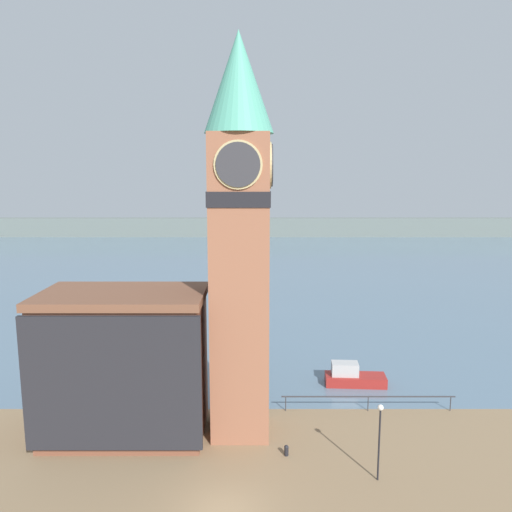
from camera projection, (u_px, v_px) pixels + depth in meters
name	position (u px, v px, depth m)	size (l,w,h in m)	color
ground_plane	(223.00, 512.00, 24.56)	(160.00, 160.00, 0.00)	#846B4C
water	(248.00, 262.00, 94.55)	(160.00, 120.00, 0.00)	slate
far_shoreline	(250.00, 227.00, 133.62)	(180.00, 3.00, 5.00)	slate
pier_railing	(368.00, 398.00, 34.93)	(12.19, 0.08, 1.09)	#333338
clock_tower	(240.00, 230.00, 30.24)	(4.11, 4.11, 24.62)	#935B42
pier_building	(125.00, 364.00, 31.35)	(10.31, 6.17, 9.27)	brown
boat_near	(352.00, 377.00, 39.37)	(4.82, 2.03, 1.80)	maroon
mooring_bollard_near	(286.00, 450.00, 29.44)	(0.27, 0.27, 0.65)	black
lamp_post	(380.00, 428.00, 26.65)	(0.32, 0.32, 4.36)	black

